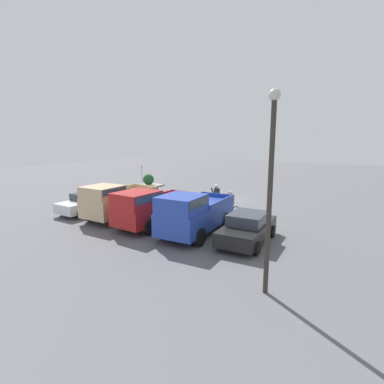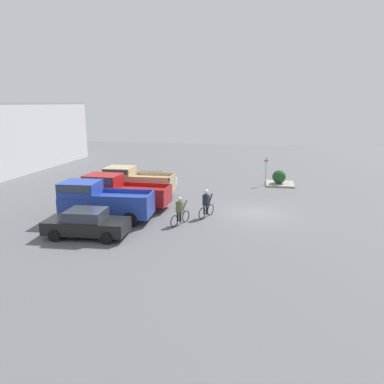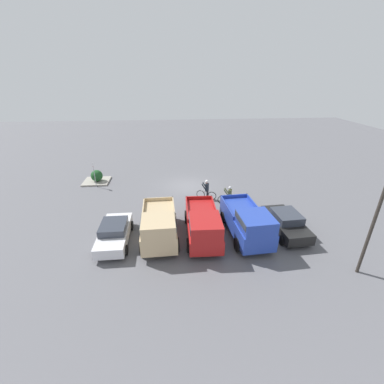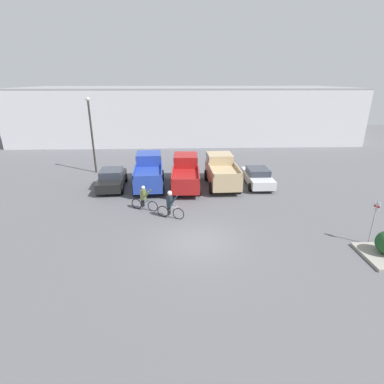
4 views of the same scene
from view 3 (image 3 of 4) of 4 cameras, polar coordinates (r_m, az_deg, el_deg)
name	(u,v)px [view 3 (image 3 of 4)]	position (r m, az deg, el deg)	size (l,w,h in m)	color
ground_plane	(187,186)	(24.51, -1.12, 1.30)	(80.00, 80.00, 0.00)	#56565B
sedan_0	(286,222)	(18.36, 20.08, -6.34)	(2.15, 4.33, 1.45)	black
pickup_truck_0	(248,222)	(16.77, 12.29, -6.53)	(2.53, 5.37, 2.30)	#233D9E
pickup_truck_1	(203,224)	(16.29, 2.51, -7.16)	(2.30, 5.59, 2.17)	maroon
pickup_truck_2	(159,225)	(16.24, -7.36, -7.32)	(2.44, 4.98, 2.23)	tan
sedan_1	(114,233)	(17.00, -16.86, -8.62)	(1.93, 4.25, 1.35)	silver
cyclist_0	(207,189)	(21.71, 3.27, 0.64)	(1.63, 0.70, 1.75)	black
cyclist_1	(229,196)	(20.95, 8.29, -0.81)	(1.74, 0.74, 1.64)	black
fire_lane_sign	(94,173)	(25.52, -20.93, 4.06)	(0.14, 0.29, 2.39)	#9E9EA3
lamppost	(378,210)	(15.22, 35.98, -3.28)	(0.36, 0.36, 6.42)	#2D2823
curb_island	(97,181)	(27.15, -20.40, 2.24)	(2.45, 2.30, 0.15)	gray
shrub	(97,176)	(26.81, -20.41, 3.42)	(1.12, 1.12, 1.12)	#1E4C23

